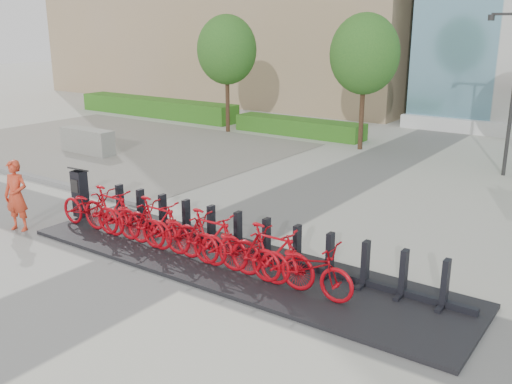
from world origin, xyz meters
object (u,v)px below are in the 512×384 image
Objects in this scene: worker_red at (16,196)px; jersey_barrier at (88,141)px; kiosk at (80,192)px; bike_0 at (90,208)px.

jersey_barrier is at bearing 112.51° from worker_red.
kiosk is 0.53× the size of jersey_barrier.
worker_red is at bearing -49.33° from jersey_barrier.
kiosk is 0.75× the size of worker_red.
worker_red reaches higher than bike_0.
worker_red reaches higher than kiosk.
bike_0 is 1.50× the size of kiosk.
worker_red is 8.42m from jersey_barrier.
kiosk is 1.47m from worker_red.
kiosk is 7.85m from jersey_barrier.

